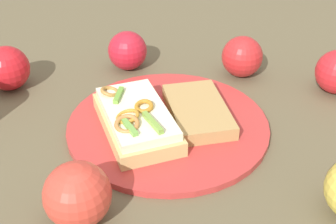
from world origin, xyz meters
The scene contains 8 objects.
ground_plane centered at (0.00, 0.00, 0.00)m, with size 2.00×2.00×0.00m, color brown.
plate centered at (0.00, 0.00, 0.01)m, with size 0.31×0.31×0.01m, color #B93432.
sandwich centered at (0.05, 0.02, 0.03)m, with size 0.15×0.19×0.05m.
bread_slice_side centered at (-0.05, -0.02, 0.02)m, with size 0.15×0.09×0.02m, color tan.
apple_1 centered at (0.28, -0.13, 0.04)m, with size 0.08×0.08×0.08m, color red.
apple_3 centered at (0.07, -0.20, 0.04)m, with size 0.07×0.07×0.07m, color red.
apple_4 centered at (-0.14, -0.17, 0.04)m, with size 0.08×0.08×0.08m, color red.
apple_5 centered at (0.11, 0.19, 0.04)m, with size 0.08×0.08×0.08m, color #CF3D30.
Camera 1 is at (0.01, 0.58, 0.42)m, focal length 49.07 mm.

